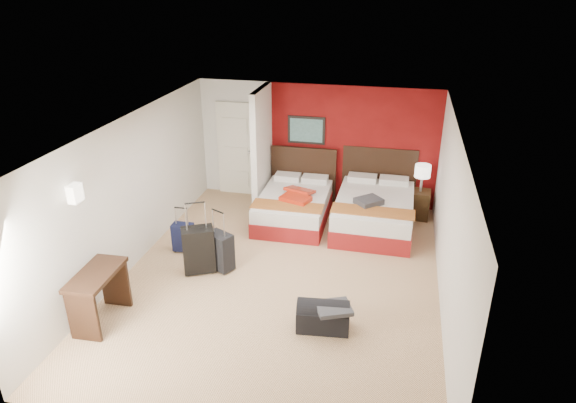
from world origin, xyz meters
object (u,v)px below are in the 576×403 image
(bed_left, at_px, (294,208))
(nightstand, at_px, (419,204))
(red_suitcase_open, at_px, (298,195))
(desk, at_px, (100,297))
(table_lamp, at_px, (422,178))
(suitcase_navy, at_px, (183,238))
(suitcase_charcoal, at_px, (220,252))
(duffel_bag, at_px, (323,317))
(suitcase_black, at_px, (199,251))
(bed_right, at_px, (374,213))

(bed_left, relative_size, nightstand, 3.27)
(bed_left, xyz_separation_m, red_suitcase_open, (0.10, -0.10, 0.33))
(red_suitcase_open, bearing_deg, desk, -101.47)
(nightstand, relative_size, table_lamp, 1.04)
(red_suitcase_open, xyz_separation_m, suitcase_navy, (-1.74, -1.51, -0.36))
(table_lamp, bearing_deg, bed_left, -163.83)
(table_lamp, bearing_deg, suitcase_charcoal, -139.52)
(red_suitcase_open, height_order, suitcase_charcoal, red_suitcase_open)
(duffel_bag, bearing_deg, suitcase_black, 149.57)
(suitcase_black, bearing_deg, table_lamp, 12.99)
(suitcase_charcoal, xyz_separation_m, duffel_bag, (1.90, -1.15, -0.13))
(suitcase_black, height_order, desk, desk)
(red_suitcase_open, relative_size, duffel_bag, 1.04)
(nightstand, distance_m, suitcase_black, 4.56)
(bed_left, distance_m, suitcase_charcoal, 2.19)
(bed_right, xyz_separation_m, nightstand, (0.85, 0.65, -0.02))
(bed_right, height_order, suitcase_navy, bed_right)
(table_lamp, xyz_separation_m, suitcase_charcoal, (-3.21, -2.74, -0.53))
(red_suitcase_open, bearing_deg, bed_right, 23.96)
(suitcase_navy, bearing_deg, bed_left, 43.39)
(duffel_bag, bearing_deg, bed_right, 75.92)
(table_lamp, relative_size, duffel_bag, 0.76)
(desk, bearing_deg, nightstand, 43.05)
(suitcase_charcoal, relative_size, suitcase_navy, 1.26)
(red_suitcase_open, bearing_deg, suitcase_black, -102.11)
(red_suitcase_open, xyz_separation_m, suitcase_black, (-1.21, -2.09, -0.23))
(table_lamp, height_order, duffel_bag, table_lamp)
(nightstand, height_order, duffel_bag, nightstand)
(red_suitcase_open, relative_size, suitcase_navy, 1.50)
(suitcase_charcoal, bearing_deg, bed_right, 68.63)
(table_lamp, distance_m, suitcase_charcoal, 4.26)
(bed_left, xyz_separation_m, suitcase_navy, (-1.64, -1.61, -0.03))
(bed_right, xyz_separation_m, suitcase_charcoal, (-2.36, -2.09, 0.00))
(nightstand, bearing_deg, suitcase_black, -137.68)
(bed_right, relative_size, suitcase_navy, 4.14)
(table_lamp, bearing_deg, suitcase_navy, -150.28)
(suitcase_charcoal, height_order, suitcase_navy, suitcase_charcoal)
(nightstand, relative_size, duffel_bag, 0.80)
(desk, bearing_deg, suitcase_black, 59.04)
(bed_right, distance_m, desk, 5.17)
(bed_left, xyz_separation_m, desk, (-1.96, -3.73, 0.12))
(suitcase_charcoal, bearing_deg, nightstand, 67.60)
(bed_left, height_order, suitcase_charcoal, suitcase_charcoal)
(suitcase_charcoal, bearing_deg, suitcase_black, -128.19)
(nightstand, bearing_deg, table_lamp, 0.00)
(red_suitcase_open, height_order, nightstand, red_suitcase_open)
(suitcase_navy, bearing_deg, bed_right, 26.27)
(suitcase_black, bearing_deg, suitcase_navy, 106.17)
(duffel_bag, bearing_deg, table_lamp, 65.43)
(suitcase_black, xyz_separation_m, suitcase_charcoal, (0.32, 0.15, -0.07))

